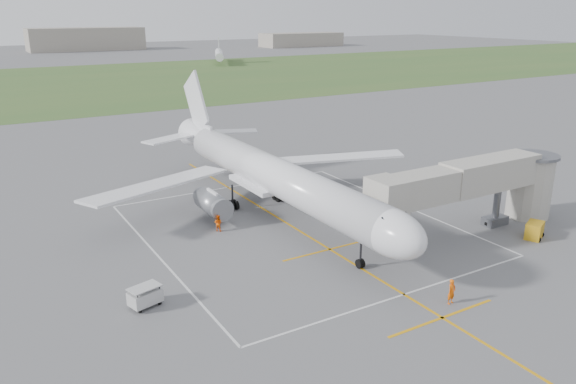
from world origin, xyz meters
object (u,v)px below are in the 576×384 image
airliner (272,175)px  ramp_worker_wing (218,223)px  gpu_unit (535,230)px  ramp_worker_nose (452,292)px  baggage_cart (145,296)px  jet_bridge (484,184)px

airliner → ramp_worker_wing: size_ratio=28.15×
gpu_unit → airliner: bearing=109.7°
ramp_worker_nose → gpu_unit: bearing=10.5°
gpu_unit → baggage_cart: bearing=145.2°
airliner → ramp_worker_wing: (-6.91, -1.36, -3.56)m
gpu_unit → ramp_worker_wing: (-25.28, 17.21, 0.05)m
baggage_cart → ramp_worker_nose: (19.70, -11.21, 0.16)m
airliner → jet_bridge: airliner is taller
baggage_cart → ramp_worker_wing: ramp_worker_wing is taller
ramp_worker_nose → ramp_worker_wing: size_ratio=1.18×
ramp_worker_wing → gpu_unit: bearing=-165.0°
baggage_cart → ramp_worker_wing: 15.35m
gpu_unit → baggage_cart: baggage_cart is taller
jet_bridge → ramp_worker_wing: bearing=150.3°
ramp_worker_wing → ramp_worker_nose: bearing=161.3°
jet_bridge → ramp_worker_wing: (-22.63, 12.89, -3.91)m
airliner → baggage_cart: airliner is taller
jet_bridge → baggage_cart: jet_bridge is taller
gpu_unit → ramp_worker_nose: 17.06m
airliner → ramp_worker_nose: size_ratio=23.93×
jet_bridge → gpu_unit: bearing=-58.4°
ramp_worker_wing → jet_bridge: bearing=-160.4°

